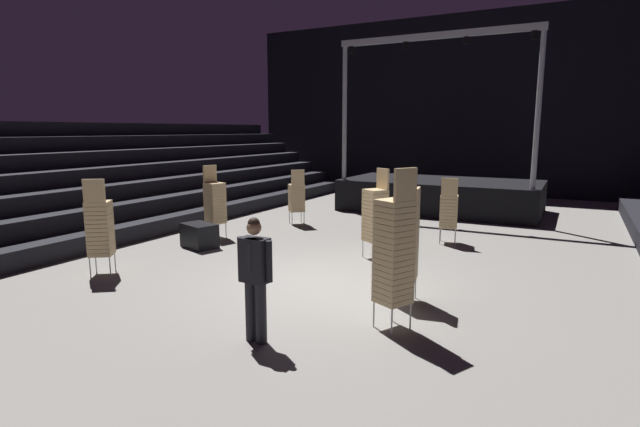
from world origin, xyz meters
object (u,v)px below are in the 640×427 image
Objects in this scene: chair_stack_mid_centre at (375,214)px; equipment_road_case at (199,236)px; chair_stack_front_right at (394,250)px; chair_stack_mid_right at (405,245)px; chair_stack_front_left at (449,210)px; man_with_tie at (255,272)px; stage_riser at (440,193)px; chair_stack_rear_left at (297,197)px; chair_stack_rear_right at (215,202)px; chair_stack_mid_left at (100,227)px.

chair_stack_mid_centre is 4.45m from equipment_road_case.
chair_stack_mid_centre is 2.28× the size of equipment_road_case.
chair_stack_mid_right is (-0.23, 1.21, -0.21)m from chair_stack_front_right.
man_with_tie is at bearing -108.39° from chair_stack_front_left.
chair_stack_mid_centre is (-1.49, 2.42, 0.04)m from chair_stack_mid_right.
equipment_road_case is (-3.92, -8.37, -0.34)m from stage_riser.
chair_stack_mid_right is 7.23m from chair_stack_rear_left.
chair_stack_mid_left is at bearing 18.87° from chair_stack_rear_right.
chair_stack_mid_right is 2.18× the size of equipment_road_case.
stage_riser is 2.84× the size of chair_stack_front_right.
chair_stack_front_right is at bearing -93.50° from chair_stack_rear_left.
chair_stack_mid_left is at bearing -143.48° from chair_stack_front_left.
chair_stack_rear_right reaches higher than man_with_tie.
chair_stack_mid_centre is at bearing -80.03° from chair_stack_rear_left.
chair_stack_mid_left is 5.82m from chair_stack_mid_centre.
chair_stack_mid_centre is (0.34, -7.28, 0.39)m from stage_riser.
chair_stack_rear_right reaches higher than equipment_road_case.
equipment_road_case is (-5.74, 1.34, -0.68)m from chair_stack_mid_right.
chair_stack_mid_left is 1.15× the size of chair_stack_rear_left.
stage_riser is at bearing 0.28° from chair_stack_mid_right.
man_with_tie reaches higher than equipment_road_case.
chair_stack_mid_right is (5.90, 1.36, 0.00)m from chair_stack_mid_left.
man_with_tie is 2.02m from chair_stack_front_right.
chair_stack_front_right is 1.22× the size of chair_stack_mid_left.
man_with_tie is 1.95× the size of equipment_road_case.
chair_stack_mid_right reaches higher than man_with_tie.
chair_stack_front_right is 1.22× the size of chair_stack_rear_right.
chair_stack_front_right is at bearing -79.36° from stage_riser.
equipment_road_case is (0.36, -1.06, -0.68)m from chair_stack_rear_right.
chair_stack_mid_centre reaches higher than chair_stack_rear_right.
chair_stack_rear_left is 2.86m from chair_stack_rear_right.
chair_stack_rear_right is at bearing 58.20° from chair_stack_mid_right.
chair_stack_front_left is at bearing -5.95° from chair_stack_mid_right.
man_with_tie is 1.03× the size of chair_stack_rear_left.
chair_stack_mid_right is at bearing -23.20° from chair_stack_mid_left.
chair_stack_mid_left is 6.49m from chair_stack_rear_left.
chair_stack_front_left is at bearing 11.46° from chair_stack_mid_left.
man_with_tie is at bearing -87.48° from stage_riser.
chair_stack_rear_left is at bearing 175.92° from chair_stack_rear_right.
chair_stack_mid_left is (-5.54, -6.08, 0.13)m from chair_stack_front_left.
equipment_road_case is at bearing 34.74° from chair_stack_rear_right.
equipment_road_case is at bearing 66.53° from chair_stack_mid_right.
chair_stack_front_right is at bearing -95.44° from chair_stack_front_left.
chair_stack_mid_right is at bearing 153.87° from chair_stack_mid_centre.
chair_stack_mid_right is at bearing -13.11° from equipment_road_case.
chair_stack_rear_left is (-4.77, 0.37, 0.00)m from chair_stack_front_left.
chair_stack_mid_left reaches higher than equipment_road_case.
man_with_tie is 0.89× the size of chair_stack_mid_right.
chair_stack_front_right is (2.05, -10.92, 0.56)m from stage_riser.
chair_stack_rear_left reaches higher than equipment_road_case.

